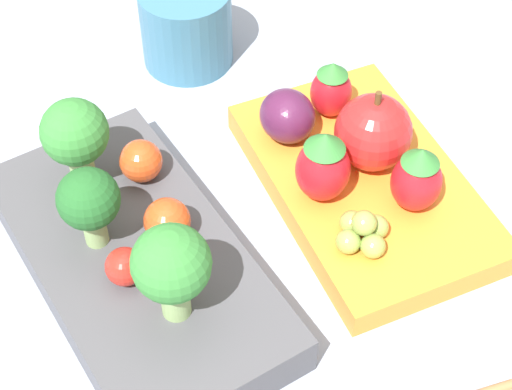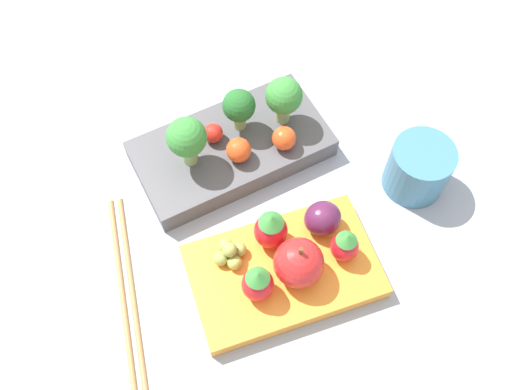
# 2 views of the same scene
# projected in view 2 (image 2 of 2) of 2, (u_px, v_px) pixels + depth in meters

# --- Properties ---
(ground_plane) EXTENTS (4.00, 4.00, 0.00)m
(ground_plane) POSITION_uv_depth(u_px,v_px,m) (256.00, 211.00, 0.61)
(ground_plane) COLOR #939EB2
(bento_box_savoury) EXTENTS (0.21, 0.11, 0.03)m
(bento_box_savoury) POSITION_uv_depth(u_px,v_px,m) (231.00, 149.00, 0.64)
(bento_box_savoury) COLOR #4C4C51
(bento_box_savoury) RESTS_ON ground_plane
(bento_box_fruit) EXTENTS (0.20, 0.14, 0.02)m
(bento_box_fruit) POSITION_uv_depth(u_px,v_px,m) (283.00, 271.00, 0.57)
(bento_box_fruit) COLOR orange
(bento_box_fruit) RESTS_ON ground_plane
(broccoli_floret_0) EXTENTS (0.04, 0.04, 0.06)m
(broccoli_floret_0) POSITION_uv_depth(u_px,v_px,m) (284.00, 97.00, 0.60)
(broccoli_floret_0) COLOR #93B770
(broccoli_floret_0) RESTS_ON bento_box_savoury
(broccoli_floret_1) EXTENTS (0.04, 0.04, 0.05)m
(broccoli_floret_1) POSITION_uv_depth(u_px,v_px,m) (239.00, 107.00, 0.60)
(broccoli_floret_1) COLOR #93B770
(broccoli_floret_1) RESTS_ON bento_box_savoury
(broccoli_floret_2) EXTENTS (0.04, 0.04, 0.06)m
(broccoli_floret_2) POSITION_uv_depth(u_px,v_px,m) (187.00, 138.00, 0.58)
(broccoli_floret_2) COLOR #93B770
(broccoli_floret_2) RESTS_ON bento_box_savoury
(cherry_tomato_0) EXTENTS (0.03, 0.03, 0.03)m
(cherry_tomato_0) POSITION_uv_depth(u_px,v_px,m) (284.00, 138.00, 0.61)
(cherry_tomato_0) COLOR #DB4C1E
(cherry_tomato_0) RESTS_ON bento_box_savoury
(cherry_tomato_1) EXTENTS (0.03, 0.03, 0.03)m
(cherry_tomato_1) POSITION_uv_depth(u_px,v_px,m) (239.00, 150.00, 0.60)
(cherry_tomato_1) COLOR #DB4C1E
(cherry_tomato_1) RESTS_ON bento_box_savoury
(cherry_tomato_2) EXTENTS (0.02, 0.02, 0.02)m
(cherry_tomato_2) POSITION_uv_depth(u_px,v_px,m) (213.00, 133.00, 0.62)
(cherry_tomato_2) COLOR red
(cherry_tomato_2) RESTS_ON bento_box_savoury
(apple) EXTENTS (0.05, 0.05, 0.06)m
(apple) POSITION_uv_depth(u_px,v_px,m) (299.00, 262.00, 0.54)
(apple) COLOR red
(apple) RESTS_ON bento_box_fruit
(strawberry_0) EXTENTS (0.03, 0.03, 0.04)m
(strawberry_0) POSITION_uv_depth(u_px,v_px,m) (345.00, 246.00, 0.55)
(strawberry_0) COLOR red
(strawberry_0) RESTS_ON bento_box_fruit
(strawberry_1) EXTENTS (0.03, 0.03, 0.05)m
(strawberry_1) POSITION_uv_depth(u_px,v_px,m) (258.00, 283.00, 0.53)
(strawberry_1) COLOR red
(strawberry_1) RESTS_ON bento_box_fruit
(strawberry_2) EXTENTS (0.03, 0.03, 0.05)m
(strawberry_2) POSITION_uv_depth(u_px,v_px,m) (271.00, 229.00, 0.55)
(strawberry_2) COLOR red
(strawberry_2) RESTS_ON bento_box_fruit
(plum) EXTENTS (0.04, 0.04, 0.03)m
(plum) POSITION_uv_depth(u_px,v_px,m) (323.00, 218.00, 0.57)
(plum) COLOR #511E42
(plum) RESTS_ON bento_box_fruit
(grape_cluster) EXTENTS (0.04, 0.04, 0.03)m
(grape_cluster) POSITION_uv_depth(u_px,v_px,m) (230.00, 253.00, 0.56)
(grape_cluster) COLOR #8EA84C
(grape_cluster) RESTS_ON bento_box_fruit
(drinking_cup) EXTENTS (0.07, 0.07, 0.06)m
(drinking_cup) POSITION_uv_depth(u_px,v_px,m) (418.00, 168.00, 0.60)
(drinking_cup) COLOR teal
(drinking_cup) RESTS_ON ground_plane
(chopsticks_pair) EXTENTS (0.07, 0.21, 0.01)m
(chopsticks_pair) POSITION_uv_depth(u_px,v_px,m) (127.00, 290.00, 0.57)
(chopsticks_pair) COLOR #A37547
(chopsticks_pair) RESTS_ON ground_plane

